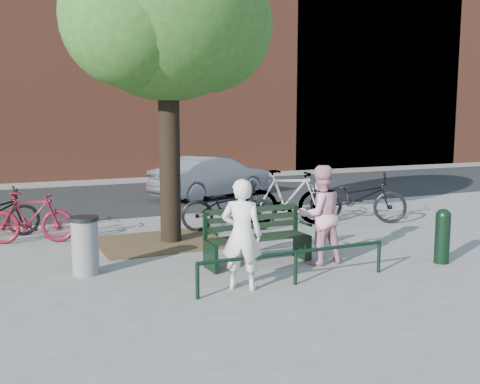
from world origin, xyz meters
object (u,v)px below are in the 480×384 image
person_left (242,234)px  bicycle_c (229,206)px  park_bench (256,235)px  person_right (320,215)px  bollard (443,234)px  litter_bin (85,245)px  parked_car (212,177)px

person_left → bicycle_c: bearing=-76.0°
park_bench → person_right: person_right is taller
person_right → bollard: 2.06m
person_left → person_right: size_ratio=0.96×
litter_bin → person_left: bearing=-41.3°
person_right → bicycle_c: (-0.33, 3.01, -0.28)m
litter_bin → parked_car: size_ratio=0.23×
litter_bin → bicycle_c: 3.88m
litter_bin → parked_car: parked_car is taller
park_bench → litter_bin: park_bench is taller
person_right → parked_car: bearing=-96.7°
parked_car → bicycle_c: bearing=141.9°
person_left → parked_car: 8.88m
bollard → litter_bin: (-5.47, 1.79, -0.03)m
park_bench → bicycle_c: (0.62, 2.57, 0.05)m
person_left → litter_bin: size_ratio=1.74×
litter_bin → park_bench: bearing=-11.1°
bicycle_c → bollard: bearing=-133.1°
person_left → person_right: person_right is taller
person_left → parked_car: (2.90, 8.39, -0.14)m
person_right → bollard: bearing=157.7°
bicycle_c → person_left: bearing=176.4°
person_left → bollard: person_left is taller
person_right → parked_car: (1.17, 7.70, -0.17)m
bollard → bicycle_c: bicycle_c is taller
person_left → person_right: 1.87m
litter_bin → parked_car: bearing=54.7°
person_right → litter_bin: size_ratio=1.82×
bicycle_c → parked_car: (1.49, 4.69, 0.11)m
park_bench → person_left: (-0.78, -1.13, 0.30)m
litter_bin → person_right: bearing=-14.9°
person_right → litter_bin: bearing=-12.9°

